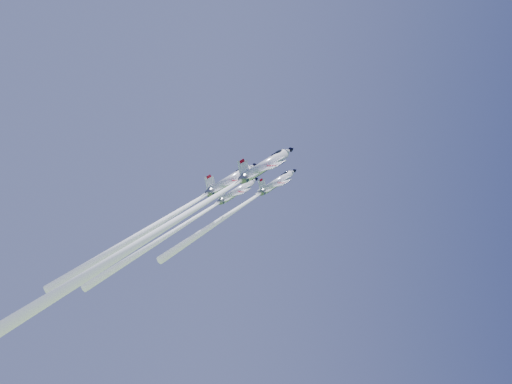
{
  "coord_description": "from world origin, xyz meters",
  "views": [
    {
      "loc": [
        -16.93,
        -116.44,
        64.47
      ],
      "look_at": [
        0.0,
        0.0,
        98.88
      ],
      "focal_mm": 40.0,
      "sensor_mm": 36.0,
      "label": 1
    }
  ],
  "objects": [
    {
      "name": "jet_slot",
      "position": [
        -17.05,
        -10.61,
        90.89
      ],
      "size": [
        33.96,
        23.67,
        36.34
      ],
      "rotation": [
        0.62,
        0.05,
        -0.97
      ],
      "color": "white"
    },
    {
      "name": "jet_right",
      "position": [
        -15.1,
        -16.11,
        89.41
      ],
      "size": [
        44.52,
        31.05,
        48.57
      ],
      "rotation": [
        0.62,
        0.05,
        -0.97
      ],
      "color": "white"
    },
    {
      "name": "jet_left",
      "position": [
        -14.34,
        1.08,
        91.95
      ],
      "size": [
        32.02,
        22.32,
        34.63
      ],
      "rotation": [
        0.62,
        0.05,
        -0.97
      ],
      "color": "white"
    },
    {
      "name": "jet_lead",
      "position": [
        -3.46,
        -0.05,
        95.43
      ],
      "size": [
        28.37,
        19.77,
        30.23
      ],
      "rotation": [
        0.62,
        0.05,
        -0.97
      ],
      "color": "white"
    }
  ]
}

